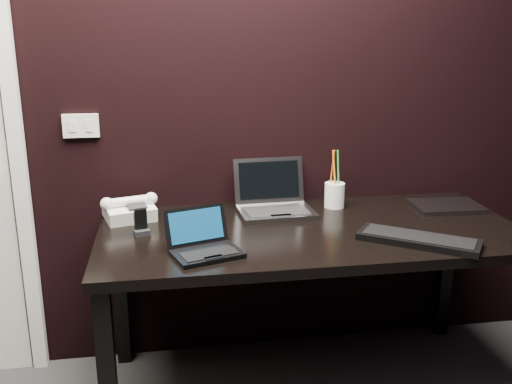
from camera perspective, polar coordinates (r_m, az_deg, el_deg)
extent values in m
plane|color=black|center=(2.54, -3.19, 11.05)|extent=(4.00, 0.00, 4.00)
cube|color=white|center=(2.61, -22.78, 3.85)|extent=(0.06, 0.05, 2.11)
cube|color=silver|center=(2.56, -17.11, 6.35)|extent=(0.15, 0.02, 0.10)
cube|color=silver|center=(2.55, -17.92, 6.27)|extent=(0.03, 0.01, 0.05)
cube|color=silver|center=(2.55, -16.36, 6.36)|extent=(0.03, 0.01, 0.05)
cube|color=black|center=(2.33, 5.49, -4.05)|extent=(1.70, 0.80, 0.04)
cube|color=black|center=(2.12, -14.60, -17.81)|extent=(0.06, 0.06, 0.70)
cube|color=black|center=(2.74, -13.38, -9.74)|extent=(0.06, 0.06, 0.70)
cube|color=black|center=(3.05, 18.38, -7.38)|extent=(0.06, 0.06, 0.70)
cube|color=black|center=(2.04, -4.92, -6.19)|extent=(0.27, 0.23, 0.02)
cube|color=black|center=(2.02, -4.71, -6.12)|extent=(0.21, 0.14, 0.00)
cube|color=black|center=(1.98, -4.24, -6.53)|extent=(0.07, 0.04, 0.00)
cube|color=black|center=(2.10, -6.03, -3.34)|extent=(0.24, 0.12, 0.14)
cube|color=#0A2E4E|center=(2.10, -5.98, -3.34)|extent=(0.20, 0.10, 0.11)
cube|color=#97989D|center=(2.48, 2.04, -2.05)|extent=(0.33, 0.25, 0.02)
cube|color=black|center=(2.45, 2.20, -1.96)|extent=(0.27, 0.14, 0.00)
cube|color=#9A9BA0|center=(2.39, 2.56, -2.39)|extent=(0.09, 0.04, 0.00)
cube|color=gray|center=(2.58, 1.29, 1.21)|extent=(0.32, 0.08, 0.20)
cube|color=black|center=(2.57, 1.32, 1.21)|extent=(0.28, 0.06, 0.16)
cube|color=black|center=(2.23, 15.95, -4.61)|extent=(0.45, 0.38, 0.03)
cube|color=black|center=(2.23, 15.98, -4.27)|extent=(0.40, 0.34, 0.00)
cube|color=gray|center=(2.70, 18.51, -1.35)|extent=(0.31, 0.23, 0.02)
cube|color=silver|center=(2.47, -12.54, -1.94)|extent=(0.24, 0.23, 0.08)
cylinder|color=silver|center=(2.44, -12.55, -0.91)|extent=(0.19, 0.09, 0.04)
sphere|color=silver|center=(2.43, -14.69, -1.17)|extent=(0.07, 0.07, 0.05)
sphere|color=silver|center=(2.47, -10.45, -0.65)|extent=(0.07, 0.07, 0.05)
cube|color=black|center=(2.42, -11.82, -1.41)|extent=(0.09, 0.07, 0.01)
cube|color=black|center=(2.28, -11.47, -2.91)|extent=(0.05, 0.03, 0.10)
cube|color=black|center=(2.28, -11.33, -3.99)|extent=(0.07, 0.06, 0.02)
cylinder|color=white|center=(2.60, 7.85, -0.31)|extent=(0.11, 0.11, 0.11)
cylinder|color=#C54A12|center=(2.57, 7.64, 2.39)|extent=(0.02, 0.03, 0.17)
cylinder|color=green|center=(2.56, 8.22, 2.30)|extent=(0.01, 0.03, 0.17)
cylinder|color=black|center=(2.58, 8.03, 2.41)|extent=(0.01, 0.02, 0.17)
cylinder|color=#C06A12|center=(2.55, 7.82, 2.28)|extent=(0.02, 0.04, 0.17)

